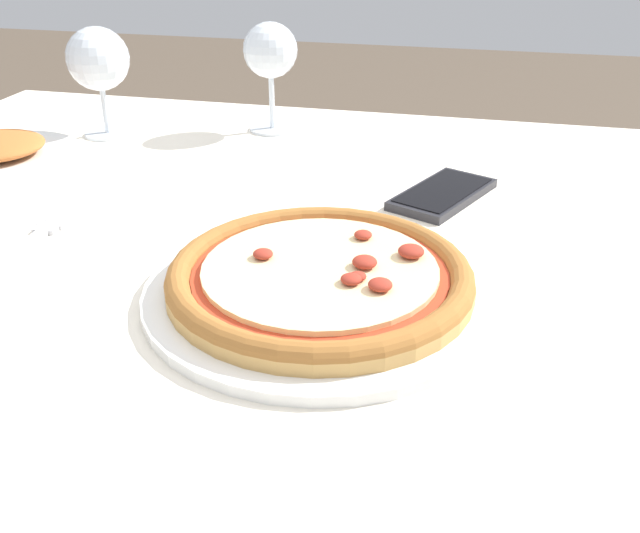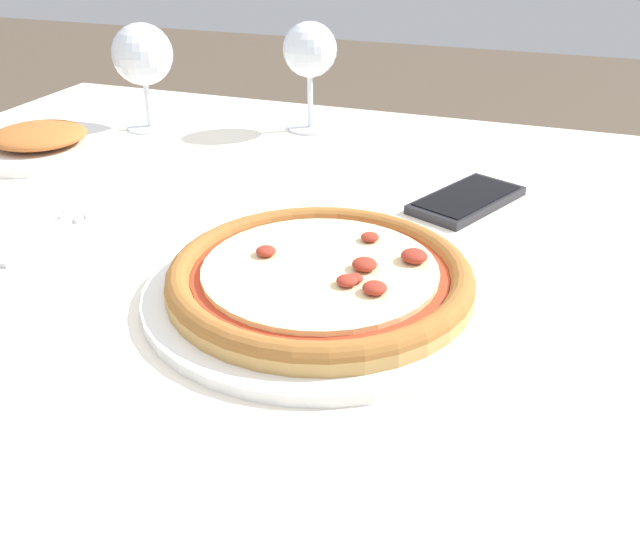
{
  "view_description": "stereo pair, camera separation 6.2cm",
  "coord_description": "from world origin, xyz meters",
  "px_view_note": "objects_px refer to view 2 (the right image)",
  "views": [
    {
      "loc": [
        0.14,
        -0.58,
        1.04
      ],
      "look_at": [
        0.02,
        -0.05,
        0.75
      ],
      "focal_mm": 40.0,
      "sensor_mm": 36.0,
      "label": 1
    },
    {
      "loc": [
        0.2,
        -0.56,
        1.04
      ],
      "look_at": [
        0.02,
        -0.05,
        0.75
      ],
      "focal_mm": 40.0,
      "sensor_mm": 36.0,
      "label": 2
    }
  ],
  "objects_px": {
    "cell_phone": "(467,200)",
    "dining_table": "(323,335)",
    "fork": "(56,228)",
    "wine_glass_far_left": "(310,53)",
    "side_plate": "(40,142)",
    "wine_glass_far_right": "(143,56)",
    "pizza_plate": "(320,280)"
  },
  "relations": [
    {
      "from": "fork",
      "to": "cell_phone",
      "type": "bearing_deg",
      "value": 28.82
    },
    {
      "from": "wine_glass_far_left",
      "to": "side_plate",
      "type": "bearing_deg",
      "value": -144.74
    },
    {
      "from": "wine_glass_far_left",
      "to": "pizza_plate",
      "type": "bearing_deg",
      "value": -68.46
    },
    {
      "from": "dining_table",
      "to": "fork",
      "type": "xyz_separation_m",
      "value": [
        -0.29,
        -0.02,
        0.08
      ]
    },
    {
      "from": "side_plate",
      "to": "wine_glass_far_right",
      "type": "bearing_deg",
      "value": 59.4
    },
    {
      "from": "cell_phone",
      "to": "dining_table",
      "type": "bearing_deg",
      "value": -116.61
    },
    {
      "from": "dining_table",
      "to": "fork",
      "type": "relative_size",
      "value": 7.96
    },
    {
      "from": "fork",
      "to": "side_plate",
      "type": "xyz_separation_m",
      "value": [
        -0.19,
        0.21,
        0.01
      ]
    },
    {
      "from": "fork",
      "to": "wine_glass_far_left",
      "type": "height_order",
      "value": "wine_glass_far_left"
    },
    {
      "from": "wine_glass_far_left",
      "to": "side_plate",
      "type": "relative_size",
      "value": 0.71
    },
    {
      "from": "wine_glass_far_right",
      "to": "cell_phone",
      "type": "bearing_deg",
      "value": -15.01
    },
    {
      "from": "pizza_plate",
      "to": "side_plate",
      "type": "height_order",
      "value": "pizza_plate"
    },
    {
      "from": "wine_glass_far_left",
      "to": "dining_table",
      "type": "bearing_deg",
      "value": -67.87
    },
    {
      "from": "fork",
      "to": "wine_glass_far_right",
      "type": "relative_size",
      "value": 1.1
    },
    {
      "from": "fork",
      "to": "side_plate",
      "type": "distance_m",
      "value": 0.28
    },
    {
      "from": "fork",
      "to": "wine_glass_far_left",
      "type": "relative_size",
      "value": 1.08
    },
    {
      "from": "wine_glass_far_right",
      "to": "side_plate",
      "type": "xyz_separation_m",
      "value": [
        -0.08,
        -0.14,
        -0.09
      ]
    },
    {
      "from": "dining_table",
      "to": "cell_phone",
      "type": "xyz_separation_m",
      "value": [
        0.1,
        0.2,
        0.08
      ]
    },
    {
      "from": "cell_phone",
      "to": "side_plate",
      "type": "relative_size",
      "value": 0.73
    },
    {
      "from": "wine_glass_far_left",
      "to": "wine_glass_far_right",
      "type": "relative_size",
      "value": 1.02
    },
    {
      "from": "dining_table",
      "to": "pizza_plate",
      "type": "bearing_deg",
      "value": -73.35
    },
    {
      "from": "dining_table",
      "to": "fork",
      "type": "distance_m",
      "value": 0.31
    },
    {
      "from": "dining_table",
      "to": "cell_phone",
      "type": "height_order",
      "value": "cell_phone"
    },
    {
      "from": "dining_table",
      "to": "wine_glass_far_left",
      "type": "xyz_separation_m",
      "value": [
        -0.17,
        0.42,
        0.19
      ]
    },
    {
      "from": "dining_table",
      "to": "wine_glass_far_right",
      "type": "distance_m",
      "value": 0.55
    },
    {
      "from": "pizza_plate",
      "to": "wine_glass_far_left",
      "type": "relative_size",
      "value": 1.98
    },
    {
      "from": "fork",
      "to": "cell_phone",
      "type": "xyz_separation_m",
      "value": [
        0.4,
        0.22,
        0.0
      ]
    },
    {
      "from": "wine_glass_far_left",
      "to": "wine_glass_far_right",
      "type": "distance_m",
      "value": 0.24
    },
    {
      "from": "fork",
      "to": "cell_phone",
      "type": "height_order",
      "value": "cell_phone"
    },
    {
      "from": "dining_table",
      "to": "pizza_plate",
      "type": "distance_m",
      "value": 0.11
    },
    {
      "from": "fork",
      "to": "wine_glass_far_left",
      "type": "bearing_deg",
      "value": 73.71
    },
    {
      "from": "fork",
      "to": "side_plate",
      "type": "bearing_deg",
      "value": 131.96
    }
  ]
}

